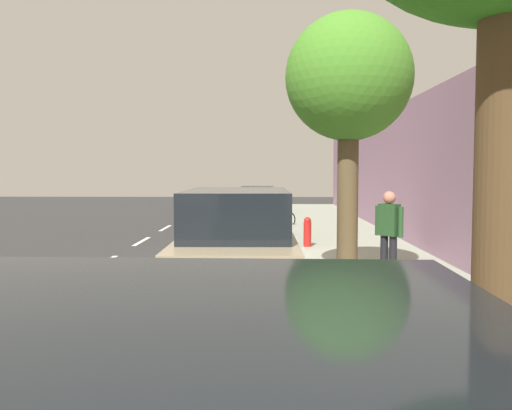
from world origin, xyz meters
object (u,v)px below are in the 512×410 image
street_tree_far_end (349,81)px  pedestrian_on_phone (389,230)px  parked_sedan_white_mid (256,220)px  parked_sedan_grey_far (258,201)px  bicycle_at_curb (273,219)px  parked_suv_tan_second (238,247)px  fire_hydrant (307,232)px  cyclist_with_backpack (280,205)px

street_tree_far_end → pedestrian_on_phone: size_ratio=2.93×
parked_sedan_white_mid → pedestrian_on_phone: size_ratio=2.53×
parked_sedan_grey_far → street_tree_far_end: size_ratio=0.88×
street_tree_far_end → parked_sedan_white_mid: bearing=105.1°
bicycle_at_curb → parked_sedan_grey_far: bearing=96.2°
parked_suv_tan_second → fire_hydrant: size_ratio=5.62×
parked_sedan_grey_far → cyclist_with_backpack: size_ratio=2.80×
bicycle_at_curb → pedestrian_on_phone: 11.30m
cyclist_with_backpack → parked_suv_tan_second: bearing=-94.6°
cyclist_with_backpack → pedestrian_on_phone: size_ratio=0.92×
fire_hydrant → bicycle_at_curb: bearing=98.1°
parked_suv_tan_second → bicycle_at_curb: parked_suv_tan_second is taller
parked_sedan_white_mid → cyclist_with_backpack: 3.91m
parked_sedan_grey_far → pedestrian_on_phone: (2.88, -17.81, 0.41)m
parked_sedan_white_mid → bicycle_at_curb: 4.33m
parked_suv_tan_second → parked_sedan_grey_far: 19.31m
parked_sedan_white_mid → street_tree_far_end: bearing=-74.9°
parked_sedan_white_mid → parked_suv_tan_second: bearing=-91.0°
parked_suv_tan_second → cyclist_with_backpack: (0.97, 12.12, -0.06)m
parked_sedan_white_mid → bicycle_at_curb: parked_sedan_white_mid is taller
parked_suv_tan_second → cyclist_with_backpack: parked_suv_tan_second is taller
bicycle_at_curb → cyclist_with_backpack: size_ratio=1.10×
cyclist_with_backpack → street_tree_far_end: size_ratio=0.31×
street_tree_far_end → fire_hydrant: size_ratio=6.09×
fire_hydrant → parked_sedan_grey_far: bearing=97.1°
cyclist_with_backpack → bicycle_at_curb: bearing=116.7°
bicycle_at_curb → fire_hydrant: (0.89, -6.29, 0.20)m
bicycle_at_curb → cyclist_with_backpack: (0.23, -0.45, 0.58)m
bicycle_at_curb → pedestrian_on_phone: bearing=-79.1°
parked_sedan_grey_far → parked_sedan_white_mid: bearing=-89.3°
parked_suv_tan_second → pedestrian_on_phone: 3.25m
parked_sedan_white_mid → street_tree_far_end: size_ratio=0.86×
bicycle_at_curb → fire_hydrant: 6.35m
parked_suv_tan_second → street_tree_far_end: (2.04, 1.28, 2.97)m
cyclist_with_backpack → pedestrian_on_phone: (1.91, -10.62, 0.19)m
parked_sedan_white_mid → street_tree_far_end: street_tree_far_end is taller
parked_sedan_grey_far → bicycle_at_curb: (0.74, -6.74, -0.36)m
bicycle_at_curb → street_tree_far_end: bearing=-83.4°
parked_sedan_grey_far → pedestrian_on_phone: 18.04m
parked_sedan_white_mid → bicycle_at_curb: size_ratio=2.50×
parked_sedan_white_mid → cyclist_with_backpack: cyclist_with_backpack is taller
bicycle_at_curb → cyclist_with_backpack: 0.77m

